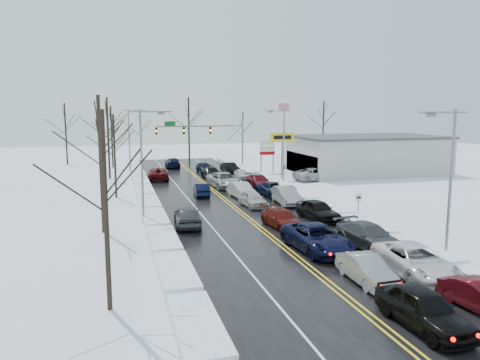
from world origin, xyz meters
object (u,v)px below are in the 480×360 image
object	(u,v)px
tires_plus_sign	(282,140)
flagpole	(279,128)
traffic_signal_mast	(210,133)
dealership_building	(367,154)
queued_car_0	(423,327)
oncoming_car_0	(201,196)

from	to	relation	value
tires_plus_sign	flagpole	distance (m)	14.79
traffic_signal_mast	dealership_building	size ratio (longest dim) A/B	0.65
flagpole	tires_plus_sign	bearing A→B (deg)	-108.44
traffic_signal_mast	queued_car_0	bearing A→B (deg)	-92.00
flagpole	dealership_building	world-z (taller)	flagpole
flagpole	dealership_building	bearing A→B (deg)	-53.73
tires_plus_sign	oncoming_car_0	bearing A→B (deg)	-142.59
traffic_signal_mast	dealership_building	world-z (taller)	traffic_signal_mast
traffic_signal_mast	tires_plus_sign	xyz separation A→B (m)	(7.05, -12.00, -0.49)
traffic_signal_mast	flagpole	distance (m)	11.90
traffic_signal_mast	flagpole	size ratio (longest dim) A/B	1.33
tires_plus_sign	flagpole	xyz separation A→B (m)	(4.67, 14.01, 0.93)
tires_plus_sign	traffic_signal_mast	bearing A→B (deg)	120.46
flagpole	queued_car_0	distance (m)	57.21
dealership_building	queued_car_0	size ratio (longest dim) A/B	4.20
traffic_signal_mast	oncoming_car_0	world-z (taller)	traffic_signal_mast
flagpole	oncoming_car_0	xyz separation A→B (m)	(-17.06, -23.48, -5.93)
flagpole	queued_car_0	world-z (taller)	flagpole
tires_plus_sign	oncoming_car_0	xyz separation A→B (m)	(-12.39, -9.48, -4.99)
flagpole	dealership_building	distance (m)	15.24
queued_car_0	dealership_building	bearing A→B (deg)	59.88
flagpole	queued_car_0	xyz separation A→B (m)	(-13.59, -55.26, -5.93)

